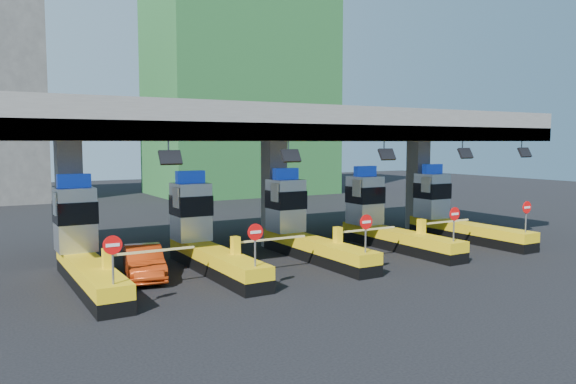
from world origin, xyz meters
TOP-DOWN VIEW (x-y plane):
  - ground at (0.00, 0.00)m, footprint 120.00×120.00m
  - toll_canopy at (0.00, 2.87)m, footprint 28.00×12.09m
  - toll_lane_far_left at (-10.00, 0.28)m, footprint 4.43×8.00m
  - toll_lane_left at (-5.00, 0.28)m, footprint 4.43×8.00m
  - toll_lane_center at (0.00, 0.28)m, footprint 4.43×8.00m
  - toll_lane_right at (5.00, 0.28)m, footprint 4.43×8.00m
  - toll_lane_far_right at (10.00, 0.28)m, footprint 4.43×8.00m
  - bg_building_scaffold at (12.00, 32.00)m, footprint 18.00×12.00m
  - red_car at (-7.80, -0.29)m, footprint 2.08×4.18m

SIDE VIEW (x-z plane):
  - ground at x=0.00m, z-range 0.00..0.00m
  - red_car at x=-7.80m, z-range 0.00..1.32m
  - toll_lane_far_left at x=-10.00m, z-range -0.68..3.47m
  - toll_lane_left at x=-5.00m, z-range -0.68..3.47m
  - toll_lane_center at x=0.00m, z-range -0.68..3.47m
  - toll_lane_right at x=5.00m, z-range -0.68..3.47m
  - toll_lane_far_right at x=10.00m, z-range -0.68..3.47m
  - toll_canopy at x=0.00m, z-range 2.63..9.63m
  - bg_building_scaffold at x=12.00m, z-range 0.00..28.00m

